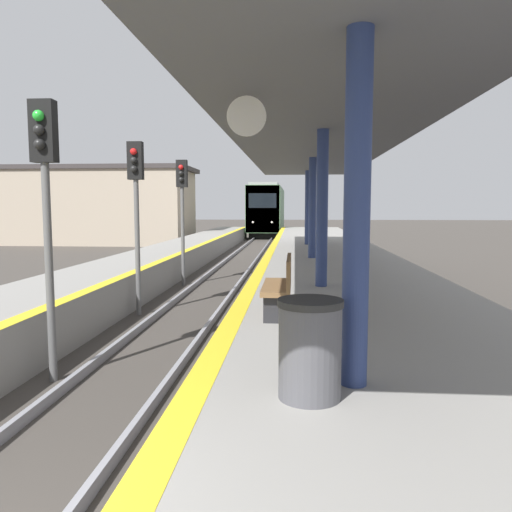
% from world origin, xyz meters
% --- Properties ---
extents(train, '(2.76, 16.14, 4.64)m').
position_xyz_m(train, '(0.00, 45.54, 2.36)').
color(train, black).
rests_on(train, ground).
extents(signal_near, '(0.36, 0.31, 4.21)m').
position_xyz_m(signal_near, '(-1.10, 4.95, 2.96)').
color(signal_near, '#595959').
rests_on(signal_near, ground).
extents(signal_mid, '(0.36, 0.31, 4.21)m').
position_xyz_m(signal_mid, '(-1.25, 9.65, 2.96)').
color(signal_mid, '#595959').
rests_on(signal_mid, ground).
extents(signal_far, '(0.36, 0.31, 4.21)m').
position_xyz_m(signal_far, '(-1.19, 14.35, 2.96)').
color(signal_far, '#595959').
rests_on(signal_far, ground).
extents(station_canopy, '(4.22, 24.02, 3.53)m').
position_xyz_m(station_canopy, '(3.15, 11.53, 4.31)').
color(station_canopy, navy).
rests_on(station_canopy, platform_right).
extents(trash_bin, '(0.59, 0.59, 0.90)m').
position_xyz_m(trash_bin, '(2.72, 2.16, 1.40)').
color(trash_bin, '#4C4C51').
rests_on(trash_bin, platform_right).
extents(bench, '(0.44, 1.51, 0.92)m').
position_xyz_m(bench, '(2.36, 5.62, 1.44)').
color(bench, brown).
rests_on(bench, platform_right).
extents(station_building, '(14.60, 6.27, 5.48)m').
position_xyz_m(station_building, '(-12.06, 33.15, 2.75)').
color(station_building, tan).
rests_on(station_building, ground).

